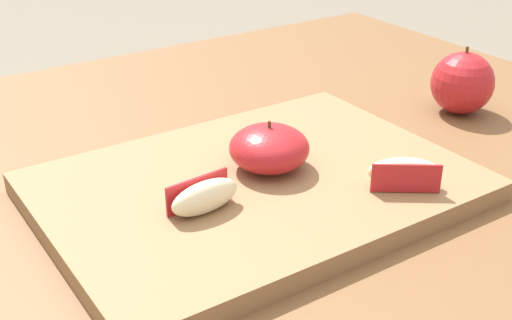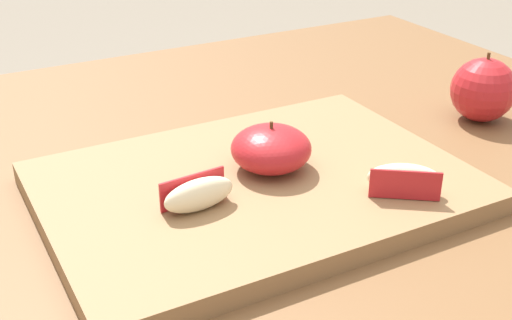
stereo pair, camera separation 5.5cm
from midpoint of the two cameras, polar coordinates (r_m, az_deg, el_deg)
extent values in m
cube|color=brown|center=(0.76, -9.20, -2.05)|extent=(1.27, 0.84, 0.03)
cube|color=brown|center=(1.48, 6.10, -3.70)|extent=(0.06, 0.06, 0.74)
cube|color=olive|center=(0.69, -2.29, -2.34)|extent=(0.43, 0.31, 0.02)
ellipsoid|color=#B21E23|center=(0.69, -1.15, 0.98)|extent=(0.08, 0.08, 0.05)
cylinder|color=#4C3319|center=(0.68, -1.17, 2.87)|extent=(0.00, 0.00, 0.01)
ellipsoid|color=beige|center=(0.62, -6.87, -3.19)|extent=(0.07, 0.03, 0.03)
cube|color=#B21E23|center=(0.63, -7.49, -2.73)|extent=(0.07, 0.01, 0.03)
ellipsoid|color=beige|center=(0.67, 10.13, -1.08)|extent=(0.07, 0.06, 0.03)
cube|color=#B21E23|center=(0.66, 10.27, -1.59)|extent=(0.06, 0.04, 0.03)
sphere|color=#B21E23|center=(0.92, 15.43, 6.28)|extent=(0.08, 0.08, 0.08)
cylinder|color=#4C3319|center=(0.90, 15.76, 8.84)|extent=(0.00, 0.00, 0.01)
camera|label=1|loc=(0.03, -92.34, -1.17)|focal=47.25mm
camera|label=2|loc=(0.03, 87.66, 1.17)|focal=47.25mm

